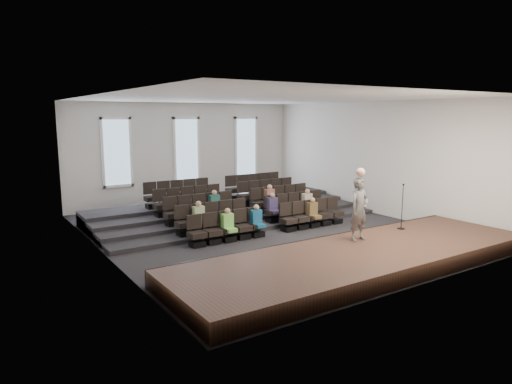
{
  "coord_description": "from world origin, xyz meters",
  "views": [
    {
      "loc": [
        -9.58,
        -14.15,
        4.36
      ],
      "look_at": [
        -0.04,
        0.5,
        1.44
      ],
      "focal_mm": 32.0,
      "sensor_mm": 36.0,
      "label": 1
    }
  ],
  "objects": [
    {
      "name": "ground",
      "position": [
        0.0,
        0.0,
        0.0
      ],
      "size": [
        14.0,
        14.0,
        0.0
      ],
      "primitive_type": "plane",
      "color": "black",
      "rests_on": "ground"
    },
    {
      "name": "ceiling",
      "position": [
        0.0,
        0.0,
        5.01
      ],
      "size": [
        12.0,
        14.0,
        0.02
      ],
      "primitive_type": "cube",
      "color": "white",
      "rests_on": "ground"
    },
    {
      "name": "wall_back",
      "position": [
        0.0,
        7.02,
        2.5
      ],
      "size": [
        12.0,
        0.04,
        5.0
      ],
      "primitive_type": "cube",
      "color": "silver",
      "rests_on": "ground"
    },
    {
      "name": "wall_front",
      "position": [
        0.0,
        -7.02,
        2.5
      ],
      "size": [
        12.0,
        0.04,
        5.0
      ],
      "primitive_type": "cube",
      "color": "silver",
      "rests_on": "ground"
    },
    {
      "name": "wall_left",
      "position": [
        -6.02,
        0.0,
        2.5
      ],
      "size": [
        0.04,
        14.0,
        5.0
      ],
      "primitive_type": "cube",
      "color": "silver",
      "rests_on": "ground"
    },
    {
      "name": "wall_right",
      "position": [
        6.02,
        0.0,
        2.5
      ],
      "size": [
        0.04,
        14.0,
        5.0
      ],
      "primitive_type": "cube",
      "color": "silver",
      "rests_on": "ground"
    },
    {
      "name": "stage",
      "position": [
        0.0,
        -5.1,
        0.25
      ],
      "size": [
        11.8,
        3.6,
        0.5
      ],
      "primitive_type": "cube",
      "color": "#43281C",
      "rests_on": "ground"
    },
    {
      "name": "stage_lip",
      "position": [
        0.0,
        -3.33,
        0.25
      ],
      "size": [
        11.8,
        0.06,
        0.52
      ],
      "primitive_type": "cube",
      "color": "black",
      "rests_on": "ground"
    },
    {
      "name": "risers",
      "position": [
        0.0,
        3.17,
        0.2
      ],
      "size": [
        11.8,
        4.8,
        0.6
      ],
      "color": "black",
      "rests_on": "ground"
    },
    {
      "name": "seating_rows",
      "position": [
        -0.0,
        1.54,
        0.68
      ],
      "size": [
        6.8,
        4.7,
        1.67
      ],
      "color": "black",
      "rests_on": "ground"
    },
    {
      "name": "windows",
      "position": [
        0.0,
        6.95,
        2.7
      ],
      "size": [
        8.44,
        0.1,
        3.24
      ],
      "color": "white",
      "rests_on": "wall_back"
    },
    {
      "name": "audience",
      "position": [
        0.0,
        0.32,
        0.81
      ],
      "size": [
        5.45,
        2.64,
        1.1
      ],
      "color": "#7AD555",
      "rests_on": "seating_rows"
    },
    {
      "name": "speaker",
      "position": [
        0.72,
        -4.24,
        1.49
      ],
      "size": [
        0.74,
        0.51,
        1.97
      ],
      "primitive_type": "imported",
      "rotation": [
        0.0,
        0.0,
        0.05
      ],
      "color": "#5B5856",
      "rests_on": "stage"
    },
    {
      "name": "mic_stand",
      "position": [
        3.02,
        -4.02,
        0.97
      ],
      "size": [
        0.26,
        0.26,
        1.58
      ],
      "color": "black",
      "rests_on": "stage"
    }
  ]
}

